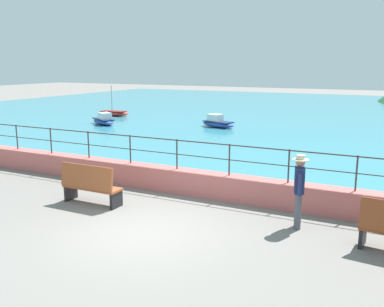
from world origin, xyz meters
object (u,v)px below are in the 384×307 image
(boat_0, at_px, (104,120))
(boat_1, at_px, (113,113))
(boat_2, at_px, (218,123))
(person_walking, at_px, (299,188))
(bench_main, at_px, (90,185))

(boat_0, distance_m, boat_1, 4.50)
(boat_2, bearing_deg, boat_0, -162.36)
(person_walking, relative_size, boat_2, 0.71)
(person_walking, xyz_separation_m, boat_0, (-14.84, 11.59, -0.65))
(boat_0, relative_size, boat_1, 1.01)
(person_walking, bearing_deg, boat_1, 137.70)
(boat_0, height_order, boat_1, boat_1)
(person_walking, distance_m, boat_1, 23.05)
(boat_2, bearing_deg, bench_main, -80.01)
(bench_main, relative_size, person_walking, 0.97)
(person_walking, bearing_deg, bench_main, -171.07)
(boat_0, bearing_deg, bench_main, -52.96)
(boat_1, height_order, boat_2, boat_1)
(bench_main, distance_m, boat_0, 15.59)
(boat_0, relative_size, boat_2, 0.99)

